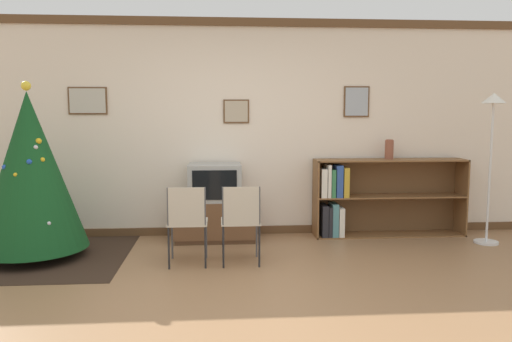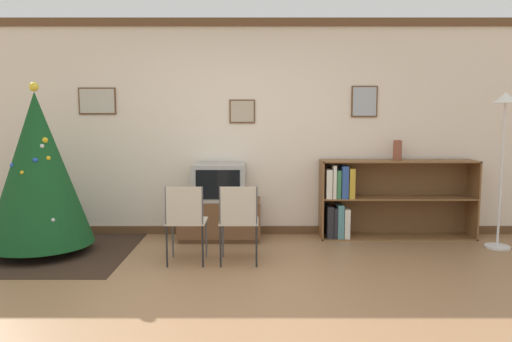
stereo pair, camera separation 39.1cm
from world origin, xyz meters
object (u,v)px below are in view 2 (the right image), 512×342
Objects in this scene: christmas_tree at (38,169)px; television at (219,182)px; folding_chair_left at (186,219)px; tv_console at (220,219)px; bookshelf at (371,200)px; standing_lamp at (504,129)px; folding_chair_right at (239,219)px; vase at (398,150)px.

christmas_tree reaches higher than television.
christmas_tree is 2.27× the size of folding_chair_left.
folding_chair_left is (-0.27, -1.03, -0.24)m from television.
bookshelf is at bearing 2.88° from tv_console.
television is 3.31m from standing_lamp.
television reaches higher than folding_chair_right.
vase is at bearing 2.76° from television.
vase is at bearing 154.46° from standing_lamp.
bookshelf reaches higher than tv_console.
tv_console is at bearing 17.62° from christmas_tree.
standing_lamp is (3.22, -0.39, 0.65)m from television.
tv_console is 0.56× the size of standing_lamp.
tv_console is 3.43m from standing_lamp.
folding_chair_left is 0.46× the size of standing_lamp.
christmas_tree is at bearing 169.21° from folding_chair_right.
television is 0.35× the size of standing_lamp.
television is 0.77× the size of folding_chair_right.
bookshelf is 1.07× the size of standing_lamp.
christmas_tree is at bearing 165.82° from folding_chair_left.
vase is at bearing 30.68° from folding_chair_right.
bookshelf is (3.80, 0.71, -0.46)m from christmas_tree.
folding_chair_right is at bearing -144.90° from bookshelf.
standing_lamp reaches higher than tv_console.
folding_chair_right reaches higher than tv_console.
vase is (1.91, 1.13, 0.62)m from folding_chair_right.
christmas_tree is 2.96× the size of television.
vase reaches higher than folding_chair_right.
christmas_tree reaches higher than folding_chair_right.
tv_console is at bearing -177.12° from bookshelf.
vase is at bearing 2.69° from tv_console.
standing_lamp is (3.22, -0.40, 1.11)m from tv_console.
tv_console is at bearing 90.00° from television.
folding_chair_right is (0.27, -1.03, 0.23)m from tv_console.
folding_chair_left is at bearing 180.00° from folding_chair_right.
television is (1.93, 0.61, -0.22)m from christmas_tree.
folding_chair_right is 1.96m from bookshelf.
standing_lamp reaches higher than folding_chair_right.
television is (-0.00, -0.00, 0.46)m from tv_console.
bookshelf is 7.68× the size of vase.
bookshelf is at bearing -178.45° from vase.
vase is at bearing 1.55° from bookshelf.
folding_chair_left reaches higher than tv_console.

